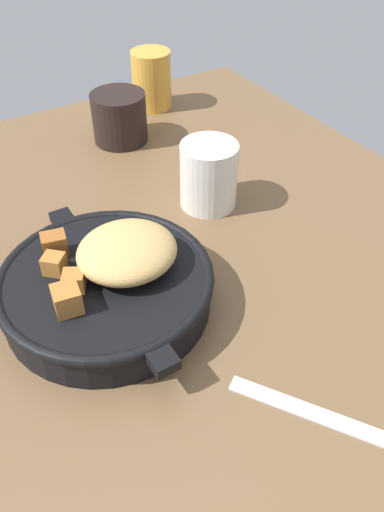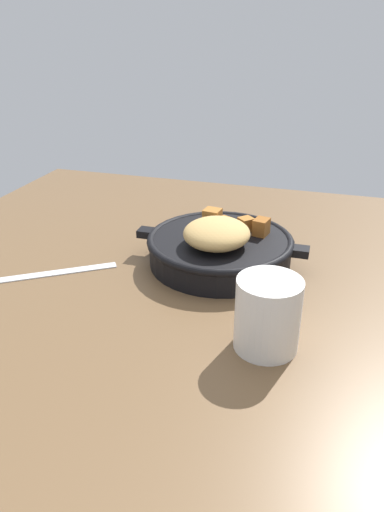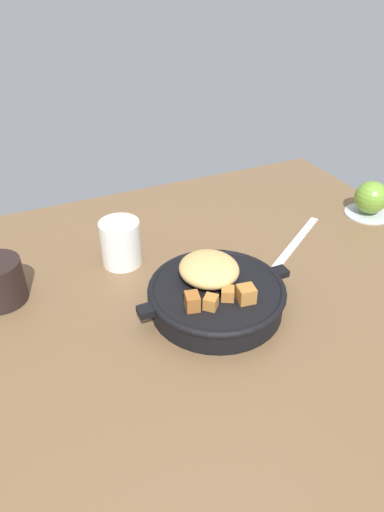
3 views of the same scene
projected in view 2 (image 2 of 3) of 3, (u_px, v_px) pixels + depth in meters
ground_plane at (200, 281)px, 72.45cm from camera, size 101.37×88.44×2.40cm
cast_iron_skillet at (220, 246)px, 73.54cm from camera, size 26.96×22.66×8.14cm
butter_knife at (41, 274)px, 71.33cm from camera, size 19.50×13.81×0.36cm
ceramic_mug_white at (268, 314)px, 53.96cm from camera, size 7.48×7.48×8.79cm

